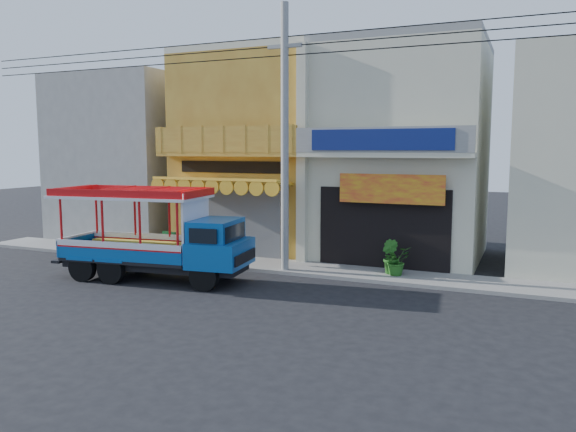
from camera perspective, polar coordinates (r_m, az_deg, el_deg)
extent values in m
plane|color=black|center=(16.10, -1.82, -8.46)|extent=(90.00, 90.00, 0.00)
cube|color=slate|center=(19.67, 3.19, -5.46)|extent=(30.00, 2.00, 0.12)
cube|color=#A36E24|center=(24.47, -2.32, 6.26)|extent=(6.00, 6.00, 8.00)
cube|color=#595B5E|center=(21.98, -5.72, -0.64)|extent=(4.20, 0.10, 2.60)
cube|color=orange|center=(21.19, -6.74, 3.55)|extent=(5.20, 1.50, 0.31)
cube|color=#A36E24|center=(21.51, -6.23, 6.27)|extent=(6.00, 0.70, 0.18)
cube|color=#A36E24|center=(21.25, -6.66, 7.75)|extent=(6.00, 0.12, 0.95)
cube|color=black|center=(21.80, -5.80, 4.97)|extent=(4.50, 0.04, 0.45)
cube|color=beige|center=(24.78, -2.37, 15.83)|extent=(6.00, 6.00, 0.24)
cube|color=beige|center=(22.52, 11.64, 6.07)|extent=(6.00, 6.00, 8.00)
cube|color=black|center=(19.77, 9.65, -1.25)|extent=(4.60, 0.12, 2.80)
cube|color=yellow|center=(19.28, 10.40, 2.72)|extent=(3.60, 0.05, 1.00)
cube|color=beige|center=(19.25, 9.57, 6.16)|extent=(6.00, 0.70, 0.18)
cube|color=gray|center=(18.96, 9.38, 7.66)|extent=(6.00, 0.12, 0.85)
cube|color=navy|center=(18.90, 9.32, 7.67)|extent=(4.80, 0.06, 0.70)
cube|color=gray|center=(22.85, 11.89, 16.46)|extent=(6.00, 6.00, 0.24)
cube|color=beige|center=(20.38, 1.44, 6.14)|extent=(0.35, 0.30, 8.00)
cube|color=gray|center=(28.23, -15.29, 5.69)|extent=(6.00, 6.00, 7.60)
cylinder|color=gray|center=(18.95, -0.33, 7.60)|extent=(0.26, 0.26, 9.00)
cube|color=gray|center=(19.24, -0.34, 16.87)|extent=(1.20, 0.12, 0.12)
cylinder|color=black|center=(18.81, 2.57, 16.17)|extent=(28.00, 0.04, 0.04)
cylinder|color=black|center=(18.86, 2.57, 17.07)|extent=(28.00, 0.04, 0.04)
cylinder|color=black|center=(18.92, 2.58, 17.96)|extent=(28.00, 0.04, 0.04)
cylinder|color=black|center=(17.08, -8.55, -6.10)|extent=(0.91, 0.35, 0.89)
cylinder|color=black|center=(18.58, -6.31, -5.01)|extent=(0.91, 0.35, 0.89)
cylinder|color=black|center=(18.65, -17.52, -5.25)|extent=(0.91, 0.35, 0.89)
cylinder|color=black|center=(20.04, -14.80, -4.33)|extent=(0.91, 0.35, 0.89)
cylinder|color=black|center=(19.27, -20.16, -4.97)|extent=(0.91, 0.35, 0.89)
cylinder|color=black|center=(20.61, -17.33, -4.10)|extent=(0.91, 0.35, 0.89)
cube|color=black|center=(18.77, -13.37, -4.76)|extent=(6.11, 2.15, 0.25)
cube|color=#1057AC|center=(17.64, -6.88, -3.74)|extent=(1.82, 2.13, 0.80)
cube|color=#1057AC|center=(17.58, -7.31, -1.43)|extent=(1.45, 1.93, 0.67)
cube|color=black|center=(17.34, -5.43, -1.67)|extent=(0.24, 1.56, 0.49)
cube|color=black|center=(19.11, -15.29, -4.07)|extent=(4.61, 2.46, 0.11)
cube|color=#1057AC|center=(18.28, -16.89, -3.62)|extent=(4.39, 0.58, 0.53)
cube|color=white|center=(18.24, -16.92, -2.87)|extent=(4.39, 0.59, 0.20)
cube|color=#1057AC|center=(19.85, -13.88, -2.71)|extent=(4.39, 0.58, 0.53)
cube|color=white|center=(19.81, -13.90, -2.02)|extent=(4.39, 0.59, 0.20)
cylinder|color=red|center=(19.37, -22.07, -0.32)|extent=(0.09, 0.09, 1.42)
cylinder|color=red|center=(20.83, -18.88, 0.29)|extent=(0.09, 0.09, 1.42)
cube|color=white|center=(17.87, -9.34, -1.40)|extent=(0.28, 1.80, 2.00)
cube|color=white|center=(18.89, -15.71, 1.93)|extent=(5.16, 2.74, 0.09)
cube|color=red|center=(18.88, -15.73, 2.42)|extent=(4.97, 2.63, 0.23)
cube|color=black|center=(22.20, -11.94, -3.90)|extent=(0.56, 0.35, 0.10)
cube|color=#0C4516|center=(22.12, -11.97, -2.67)|extent=(0.63, 0.15, 0.87)
imported|color=#205819|center=(18.80, 10.96, -4.49)|extent=(1.11, 1.13, 0.95)
imported|color=#205819|center=(19.00, 10.30, -4.09)|extent=(0.79, 0.79, 1.12)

